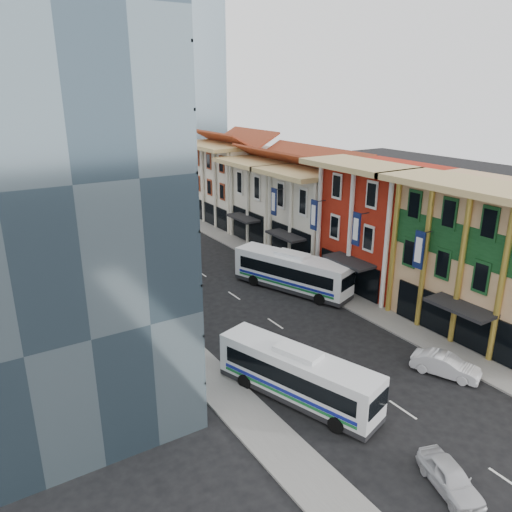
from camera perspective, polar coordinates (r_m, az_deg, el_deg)
ground at (r=33.15m, az=17.75°, el=-17.25°), size 200.00×200.00×0.00m
sidewalk_right at (r=52.31m, az=5.59°, el=-2.47°), size 3.00×90.00×0.15m
sidewalk_left at (r=44.71m, az=-12.07°, el=-6.68°), size 3.00×90.00×0.15m
shophouse_tan at (r=43.55m, az=25.60°, el=-0.47°), size 8.00×14.00×12.00m
shophouse_red at (r=50.51m, az=14.24°, el=3.33°), size 8.00×10.00×12.00m
shophouse_cream_near at (r=57.45m, az=7.36°, el=4.58°), size 8.00×9.00×10.00m
shophouse_cream_mid at (r=64.43m, az=2.26°, el=6.29°), size 8.00×9.00×10.00m
shophouse_cream_far at (r=73.04m, az=-2.45°, el=8.19°), size 8.00×12.00×11.00m
office_tower at (r=35.80m, az=-25.00°, el=10.66°), size 12.00×26.00×30.00m
office_block_far at (r=59.77m, az=-26.24°, el=5.31°), size 10.00×18.00×14.00m
bus_left_near at (r=32.48m, az=4.76°, el=-13.30°), size 5.94×11.45×3.59m
bus_left_far at (r=55.00m, az=-9.86°, el=0.44°), size 6.84×12.07×3.80m
bus_right at (r=48.62m, az=4.12°, el=-1.74°), size 6.90×12.44×3.91m
sedan_left at (r=28.66m, az=21.31°, el=-22.51°), size 2.86×4.42×1.40m
sedan_right at (r=37.63m, az=20.85°, el=-11.59°), size 3.31×4.80×1.50m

